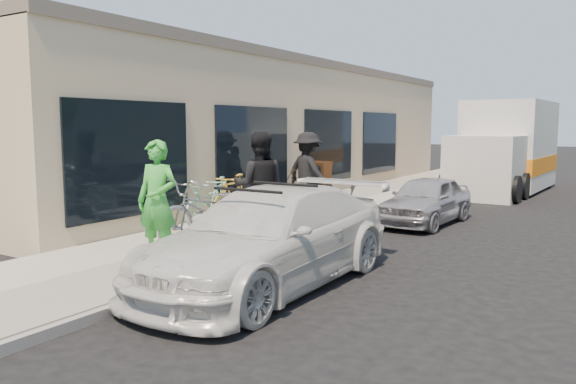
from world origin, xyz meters
The scene contains 17 objects.
ground centered at (0.00, 0.00, 0.00)m, with size 120.00×120.00×0.00m, color black.
sidewalk centered at (-2.00, 3.00, 0.07)m, with size 3.00×34.00×0.15m, color #9F9B8F.
curb centered at (-0.45, 3.00, 0.07)m, with size 0.12×34.00×0.13m, color gray.
storefront centered at (-5.24, 7.99, 2.12)m, with size 3.60×20.00×4.22m.
bike_rack centered at (-3.00, 2.81, 0.68)m, with size 0.24×0.60×0.88m.
sandwich_board centered at (-2.96, 6.29, 0.70)m, with size 0.66×0.67×1.07m.
sedan_white centered at (0.41, -1.09, 0.68)m, with size 1.97×4.72×1.40m.
sedan_silver centered at (0.64, 4.92, 0.55)m, with size 1.29×3.22×1.10m, color #A1A1A6.
moving_truck centered at (0.83, 12.57, 1.35)m, with size 2.57×6.29×3.05m.
tandem_bike centered at (-1.66, 0.11, 0.74)m, with size 0.79×2.25×1.18m, color #B4B4B6.
woman_rider centered at (-1.53, -1.28, 1.08)m, with size 0.68×0.45×1.87m, color green.
man_standing centered at (-1.11, 0.84, 1.14)m, with size 0.96×0.75×1.97m, color black.
cruiser_bike_a centered at (-3.07, 2.11, 0.63)m, with size 0.45×1.58×0.95m, color #81C1A9.
cruiser_bike_b centered at (-3.02, 1.70, 0.60)m, with size 0.59×1.70×0.89m, color #81C1A9.
cruiser_bike_c centered at (-2.87, 2.35, 0.65)m, with size 0.47×1.68×1.01m, color gold.
bystander_a centered at (-2.16, 4.40, 1.11)m, with size 1.25×0.72×1.93m, color black.
bystander_b centered at (-2.36, 4.60, 0.92)m, with size 0.90×0.37×1.53m, color brown.
Camera 1 is at (4.71, -7.44, 2.22)m, focal length 35.00 mm.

